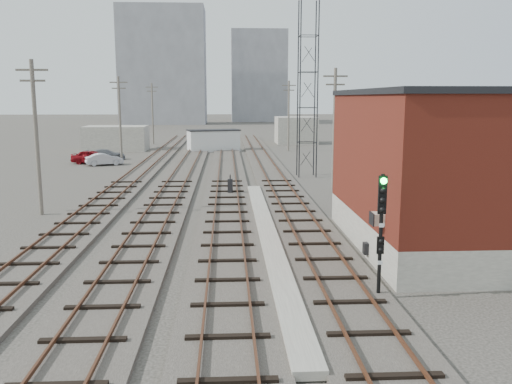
{
  "coord_description": "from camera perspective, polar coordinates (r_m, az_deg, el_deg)",
  "views": [
    {
      "loc": [
        -1.47,
        -12.05,
        6.84
      ],
      "look_at": [
        -0.05,
        14.52,
        2.2
      ],
      "focal_mm": 38.0,
      "sensor_mm": 36.0,
      "label": 1
    }
  ],
  "objects": [
    {
      "name": "utility_pole_left_b",
      "position": [
        58.14,
        -14.13,
        7.58
      ],
      "size": [
        1.8,
        0.24,
        9.0
      ],
      "color": "#595147",
      "rests_on": "ground"
    },
    {
      "name": "track_mid_left",
      "position": [
        51.65,
        -7.52,
        2.31
      ],
      "size": [
        3.2,
        90.0,
        0.39
      ],
      "color": "#332D28",
      "rests_on": "ground"
    },
    {
      "name": "track_right",
      "position": [
        51.65,
        1.37,
        2.39
      ],
      "size": [
        3.2,
        90.0,
        0.39
      ],
      "color": "#332D28",
      "rests_on": "ground"
    },
    {
      "name": "ground",
      "position": [
        72.39,
        -1.9,
        4.46
      ],
      "size": [
        320.0,
        320.0,
        0.0
      ],
      "primitive_type": "plane",
      "color": "#282621",
      "rests_on": "ground"
    },
    {
      "name": "signal_mast",
      "position": [
        18.76,
        13.05,
        -3.45
      ],
      "size": [
        0.4,
        0.42,
        4.34
      ],
      "color": "gray",
      "rests_on": "ground"
    },
    {
      "name": "utility_pole_right_a",
      "position": [
        40.89,
        8.24,
        6.92
      ],
      "size": [
        1.8,
        0.24,
        9.0
      ],
      "color": "#595147",
      "rests_on": "ground"
    },
    {
      "name": "apartment_left",
      "position": [
        148.2,
        -9.72,
        12.9
      ],
      "size": [
        22.0,
        14.0,
        30.0
      ],
      "primitive_type": "cube",
      "color": "gray",
      "rests_on": "ground"
    },
    {
      "name": "lattice_tower",
      "position": [
        47.57,
        5.45,
        10.64
      ],
      "size": [
        1.6,
        1.6,
        15.0
      ],
      "color": "black",
      "rests_on": "ground"
    },
    {
      "name": "apartment_right",
      "position": [
        162.45,
        0.28,
        12.06
      ],
      "size": [
        16.0,
        12.0,
        26.0
      ],
      "primitive_type": "cube",
      "color": "gray",
      "rests_on": "ground"
    },
    {
      "name": "car_red",
      "position": [
        59.44,
        -16.87,
        3.56
      ],
      "size": [
        4.47,
        2.33,
        1.45
      ],
      "primitive_type": "imported",
      "rotation": [
        0.0,
        0.0,
        1.42
      ],
      "color": "maroon",
      "rests_on": "ground"
    },
    {
      "name": "track_left",
      "position": [
        52.12,
        -11.91,
        2.25
      ],
      "size": [
        3.2,
        90.0,
        0.39
      ],
      "color": "#332D28",
      "rests_on": "ground"
    },
    {
      "name": "track_mid_right",
      "position": [
        51.49,
        -3.08,
        2.36
      ],
      "size": [
        3.2,
        90.0,
        0.39
      ],
      "color": "#332D28",
      "rests_on": "ground"
    },
    {
      "name": "car_silver",
      "position": [
        57.76,
        -15.68,
        3.33
      ],
      "size": [
        3.94,
        2.6,
        1.23
      ],
      "primitive_type": "imported",
      "rotation": [
        0.0,
        0.0,
        1.95
      ],
      "color": "#AFB0B7",
      "rests_on": "ground"
    },
    {
      "name": "site_trailer",
      "position": [
        70.54,
        -4.5,
        5.44
      ],
      "size": [
        7.18,
        4.53,
        2.8
      ],
      "rotation": [
        0.0,
        0.0,
        0.26
      ],
      "color": "silver",
      "rests_on": "ground"
    },
    {
      "name": "utility_pole_left_c",
      "position": [
        82.81,
        -10.84,
        8.3
      ],
      "size": [
        1.8,
        0.24,
        9.0
      ],
      "color": "#595147",
      "rests_on": "ground"
    },
    {
      "name": "platform_curb",
      "position": [
        26.97,
        1.22,
        -4.52
      ],
      "size": [
        0.9,
        28.0,
        0.26
      ],
      "primitive_type": "cube",
      "color": "gray",
      "rests_on": "ground"
    },
    {
      "name": "switch_stand",
      "position": [
        38.43,
        -2.73,
        0.61
      ],
      "size": [
        0.37,
        0.37,
        1.38
      ],
      "rotation": [
        0.0,
        0.0,
        -0.2
      ],
      "color": "black",
      "rests_on": "ground"
    },
    {
      "name": "brick_building",
      "position": [
        25.87,
        17.26,
        2.32
      ],
      "size": [
        6.54,
        12.2,
        7.22
      ],
      "color": "gray",
      "rests_on": "ground"
    },
    {
      "name": "utility_pole_right_b",
      "position": [
        70.53,
        3.46,
        8.21
      ],
      "size": [
        1.8,
        0.24,
        9.0
      ],
      "color": "#595147",
      "rests_on": "ground"
    },
    {
      "name": "car_grey",
      "position": [
        62.79,
        -15.49,
        3.83
      ],
      "size": [
        4.48,
        3.08,
        1.2
      ],
      "primitive_type": "imported",
      "rotation": [
        0.0,
        0.0,
        1.94
      ],
      "color": "slate",
      "rests_on": "ground"
    },
    {
      "name": "utility_pole_left_a",
      "position": [
        33.96,
        -22.13,
        5.72
      ],
      "size": [
        1.8,
        0.24,
        9.0
      ],
      "color": "#595147",
      "rests_on": "ground"
    },
    {
      "name": "shed_right",
      "position": [
        82.86,
        4.22,
        6.51
      ],
      "size": [
        6.0,
        6.0,
        4.0
      ],
      "primitive_type": "cube",
      "color": "gray",
      "rests_on": "ground"
    },
    {
      "name": "shed_left",
      "position": [
        73.69,
        -14.5,
        5.49
      ],
      "size": [
        8.0,
        5.0,
        3.2
      ],
      "primitive_type": "cube",
      "color": "gray",
      "rests_on": "ground"
    }
  ]
}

